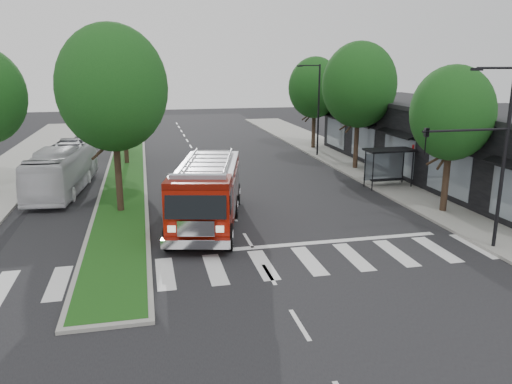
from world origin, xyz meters
TOP-DOWN VIEW (x-y plane):
  - ground at (0.00, 0.00)m, footprint 140.00×140.00m
  - sidewalk_right at (12.50, 10.00)m, footprint 5.00×80.00m
  - median at (-6.00, 18.00)m, footprint 3.00×50.00m
  - storefront_row at (17.00, 10.00)m, footprint 8.00×30.00m
  - bus_shelter at (11.20, 8.15)m, footprint 3.20×1.60m
  - tree_right_near at (11.50, 2.00)m, footprint 4.40×4.40m
  - tree_right_mid at (11.50, 14.00)m, footprint 5.60×5.60m
  - tree_right_far at (11.50, 24.00)m, footprint 5.00×5.00m
  - tree_median_near at (-6.00, 6.00)m, footprint 5.80×5.80m
  - tree_median_far at (-6.00, 20.00)m, footprint 5.60×5.60m
  - streetlight_right_near at (9.61, -3.50)m, footprint 4.08×0.22m
  - streetlight_right_far at (10.35, 20.00)m, footprint 2.11×0.20m
  - fire_engine at (-1.52, 2.94)m, footprint 5.07×10.19m
  - city_bus at (-9.74, 11.81)m, footprint 3.44×10.72m

SIDE VIEW (x-z plane):
  - ground at x=0.00m, z-range 0.00..0.00m
  - sidewalk_right at x=12.50m, z-range 0.00..0.15m
  - median at x=-6.00m, z-range 0.00..0.16m
  - city_bus at x=-9.74m, z-range 0.00..2.93m
  - fire_engine at x=-1.52m, z-range -0.07..3.32m
  - bus_shelter at x=11.20m, z-range 0.73..3.34m
  - storefront_row at x=17.00m, z-range 0.00..5.00m
  - streetlight_right_far at x=10.35m, z-range 0.48..8.48m
  - streetlight_right_near at x=9.61m, z-range 0.67..8.67m
  - tree_right_near at x=11.50m, z-range 1.48..9.53m
  - tree_right_far at x=11.50m, z-range 1.47..10.20m
  - tree_right_mid at x=11.50m, z-range 1.63..11.35m
  - tree_median_far at x=-6.00m, z-range 1.63..11.35m
  - tree_median_near at x=-6.00m, z-range 1.73..11.89m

